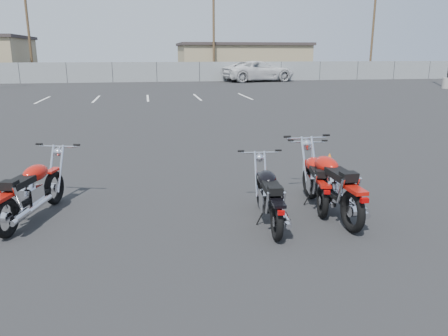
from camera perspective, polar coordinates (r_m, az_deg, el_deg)
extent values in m
plane|color=black|center=(7.43, -0.71, -6.09)|extent=(120.00, 120.00, 0.00)
torus|color=black|center=(8.42, -21.29, -2.41)|extent=(0.28, 0.62, 0.61)
cylinder|color=silver|center=(8.42, -21.29, -2.41)|extent=(0.14, 0.19, 0.16)
torus|color=black|center=(7.21, -26.59, -5.83)|extent=(0.28, 0.62, 0.61)
cylinder|color=silver|center=(7.21, -26.59, -5.83)|extent=(0.14, 0.19, 0.16)
cube|color=black|center=(7.79, -23.76, -3.71)|extent=(0.40, 1.06, 0.06)
cube|color=silver|center=(7.73, -23.99, -3.40)|extent=(0.38, 0.45, 0.31)
cylinder|color=silver|center=(7.68, -24.13, -2.09)|extent=(0.27, 0.30, 0.27)
ellipsoid|color=#AF130A|center=(7.83, -23.40, -0.60)|extent=(0.47, 0.66, 0.26)
cube|color=black|center=(7.43, -25.19, -1.75)|extent=(0.41, 0.61, 0.10)
cube|color=black|center=(7.22, -26.25, -2.00)|extent=(0.27, 0.24, 0.12)
cube|color=#AF130A|center=(7.09, -26.97, -3.45)|extent=(0.30, 0.46, 0.05)
cube|color=#AF130A|center=(8.33, -21.50, -0.30)|extent=(0.22, 0.37, 0.04)
cylinder|color=silver|center=(7.18, -25.35, -3.59)|extent=(0.10, 0.19, 0.40)
cylinder|color=silver|center=(7.31, -27.00, -3.47)|extent=(0.10, 0.19, 0.40)
cylinder|color=silver|center=(7.48, -23.76, -4.95)|extent=(0.40, 1.11, 0.13)
cylinder|color=silver|center=(7.21, -25.04, -5.65)|extent=(0.22, 0.38, 0.13)
cylinder|color=silver|center=(8.39, -20.57, -0.07)|extent=(0.16, 0.40, 0.81)
cylinder|color=silver|center=(8.48, -21.68, -0.03)|extent=(0.16, 0.40, 0.81)
sphere|color=silver|center=(8.52, -20.80, 1.96)|extent=(0.20, 0.20, 0.16)
cylinder|color=silver|center=(8.51, -20.80, 2.66)|extent=(0.70, 0.23, 0.03)
cylinder|color=black|center=(8.33, -18.69, 2.89)|extent=(0.13, 0.07, 0.04)
cylinder|color=black|center=(8.66, -23.00, 2.91)|extent=(0.13, 0.07, 0.04)
cylinder|color=black|center=(7.84, -24.89, -5.23)|extent=(0.16, 0.07, 0.31)
torus|color=black|center=(7.69, 4.89, -3.16)|extent=(0.16, 0.58, 0.57)
cylinder|color=silver|center=(7.69, 4.89, -3.16)|extent=(0.11, 0.16, 0.15)
torus|color=black|center=(6.41, 6.91, -6.98)|extent=(0.16, 0.58, 0.57)
cylinder|color=silver|center=(6.41, 6.91, -6.98)|extent=(0.11, 0.16, 0.15)
cube|color=black|center=(7.03, 5.81, -4.61)|extent=(0.19, 1.01, 0.06)
cube|color=silver|center=(6.97, 5.90, -4.29)|extent=(0.30, 0.39, 0.29)
cylinder|color=silver|center=(6.91, 5.93, -2.95)|extent=(0.21, 0.26, 0.25)
ellipsoid|color=black|center=(7.08, 5.64, -1.37)|extent=(0.34, 0.58, 0.24)
cube|color=black|center=(6.65, 6.33, -2.63)|extent=(0.30, 0.55, 0.10)
cube|color=black|center=(6.42, 6.74, -2.94)|extent=(0.23, 0.19, 0.11)
cube|color=black|center=(6.29, 7.03, -4.49)|extent=(0.21, 0.42, 0.05)
cube|color=black|center=(7.60, 4.94, -1.01)|extent=(0.15, 0.34, 0.04)
cylinder|color=silver|center=(6.48, 7.72, -4.50)|extent=(0.06, 0.18, 0.38)
cylinder|color=silver|center=(6.43, 5.72, -4.58)|extent=(0.06, 0.18, 0.38)
cylinder|color=silver|center=(6.81, 7.50, -5.81)|extent=(0.19, 1.06, 0.12)
cylinder|color=silver|center=(6.53, 8.06, -6.59)|extent=(0.15, 0.35, 0.13)
cylinder|color=silver|center=(7.72, 5.43, -0.73)|extent=(0.08, 0.38, 0.75)
cylinder|color=silver|center=(7.69, 4.17, -0.76)|extent=(0.08, 0.38, 0.75)
sphere|color=silver|center=(7.79, 4.66, 1.32)|extent=(0.17, 0.17, 0.15)
cylinder|color=silver|center=(7.79, 4.65, 2.03)|extent=(0.67, 0.09, 0.03)
cylinder|color=black|center=(7.82, 7.10, 2.31)|extent=(0.12, 0.05, 0.03)
cylinder|color=black|center=(7.72, 2.23, 2.24)|extent=(0.12, 0.05, 0.03)
cylinder|color=black|center=(6.98, 4.83, -6.31)|extent=(0.15, 0.04, 0.29)
cube|color=#990505|center=(6.08, 7.48, -5.82)|extent=(0.10, 0.07, 0.06)
torus|color=black|center=(8.29, 11.32, -1.71)|extent=(0.14, 0.67, 0.67)
cylinder|color=silver|center=(8.29, 11.32, -1.71)|extent=(0.12, 0.18, 0.18)
torus|color=black|center=(6.91, 16.44, -5.43)|extent=(0.14, 0.67, 0.67)
cylinder|color=silver|center=(6.91, 16.44, -5.43)|extent=(0.12, 0.18, 0.18)
cube|color=black|center=(7.58, 13.66, -3.09)|extent=(0.14, 1.17, 0.07)
cube|color=silver|center=(7.51, 13.87, -2.73)|extent=(0.32, 0.43, 0.33)
cylinder|color=silver|center=(7.45, 13.96, -1.26)|extent=(0.23, 0.28, 0.29)
ellipsoid|color=#AF130A|center=(7.63, 13.23, 0.39)|extent=(0.36, 0.65, 0.29)
cube|color=black|center=(7.18, 14.97, -0.83)|extent=(0.30, 0.62, 0.11)
cube|color=black|center=(6.93, 16.00, -1.08)|extent=(0.25, 0.21, 0.13)
cube|color=#AF130A|center=(6.78, 16.74, -2.71)|extent=(0.21, 0.47, 0.06)
cube|color=#AF130A|center=(8.20, 11.44, 0.64)|extent=(0.15, 0.38, 0.04)
cylinder|color=silver|center=(7.02, 16.95, -2.74)|extent=(0.06, 0.21, 0.44)
cylinder|color=silver|center=(6.90, 14.99, -2.90)|extent=(0.06, 0.21, 0.44)
cylinder|color=silver|center=(7.39, 15.97, -4.25)|extent=(0.13, 1.23, 0.14)
cylinder|color=silver|center=(7.09, 17.29, -4.98)|extent=(0.14, 0.40, 0.15)
cylinder|color=silver|center=(8.36, 11.73, 0.93)|extent=(0.06, 0.45, 0.88)
cylinder|color=silver|center=(8.28, 10.45, 0.87)|extent=(0.06, 0.45, 0.88)
sphere|color=silver|center=(8.42, 10.73, 3.10)|extent=(0.18, 0.18, 0.18)
cylinder|color=silver|center=(8.42, 10.71, 3.87)|extent=(0.78, 0.05, 0.03)
cylinder|color=black|center=(8.54, 13.21, 4.20)|extent=(0.13, 0.04, 0.04)
cylinder|color=black|center=(8.25, 8.26, 4.08)|extent=(0.13, 0.04, 0.04)
cylinder|color=black|center=(7.48, 12.83, -4.97)|extent=(0.18, 0.03, 0.33)
cube|color=#990505|center=(6.56, 17.87, -4.05)|extent=(0.11, 0.07, 0.07)
torus|color=black|center=(8.70, 10.95, -1.24)|extent=(0.21, 0.58, 0.57)
cylinder|color=silver|center=(8.70, 10.95, -1.24)|extent=(0.12, 0.17, 0.15)
torus|color=black|center=(7.40, 12.76, -4.22)|extent=(0.21, 0.58, 0.57)
cylinder|color=silver|center=(7.40, 12.76, -4.22)|extent=(0.12, 0.17, 0.15)
cube|color=black|center=(8.03, 11.79, -2.35)|extent=(0.29, 1.00, 0.06)
cube|color=silver|center=(7.97, 11.88, -2.06)|extent=(0.33, 0.41, 0.29)
cylinder|color=silver|center=(7.92, 11.94, -0.87)|extent=(0.23, 0.27, 0.25)
ellipsoid|color=#AF130A|center=(8.10, 11.70, 0.47)|extent=(0.39, 0.60, 0.24)
cube|color=black|center=(7.67, 12.32, -0.52)|extent=(0.34, 0.56, 0.10)
cube|color=black|center=(7.43, 12.69, -0.73)|extent=(0.24, 0.21, 0.11)
cube|color=#AF130A|center=(7.29, 12.92, -2.03)|extent=(0.25, 0.43, 0.05)
cube|color=#AF130A|center=(8.62, 11.04, 0.68)|extent=(0.18, 0.34, 0.04)
cylinder|color=silver|center=(7.48, 13.50, -2.12)|extent=(0.08, 0.18, 0.38)
cylinder|color=silver|center=(7.44, 11.78, -2.12)|extent=(0.08, 0.18, 0.38)
cylinder|color=silver|center=(7.81, 13.26, -3.37)|extent=(0.29, 1.05, 0.12)
cylinder|color=silver|center=(7.52, 13.75, -3.95)|extent=(0.18, 0.35, 0.13)
cylinder|color=silver|center=(8.74, 11.47, 0.89)|extent=(0.11, 0.38, 0.75)
cylinder|color=silver|center=(8.71, 10.36, 0.90)|extent=(0.11, 0.38, 0.75)
sphere|color=silver|center=(8.82, 10.83, 2.70)|extent=(0.18, 0.18, 0.15)
cylinder|color=silver|center=(8.82, 10.84, 3.34)|extent=(0.66, 0.16, 0.03)
cylinder|color=black|center=(8.86, 13.01, 3.52)|extent=(0.12, 0.06, 0.03)
cylinder|color=black|center=(8.74, 8.71, 3.59)|extent=(0.12, 0.06, 0.03)
cylinder|color=black|center=(7.97, 10.90, -3.80)|extent=(0.15, 0.05, 0.29)
cube|color=#990505|center=(7.08, 13.30, -3.09)|extent=(0.10, 0.07, 0.06)
cone|color=orange|center=(10.90, 13.61, 1.16)|extent=(0.23, 0.23, 0.29)
cube|color=orange|center=(10.93, 13.56, 0.39)|extent=(0.25, 0.25, 0.01)
cylinder|color=gray|center=(37.80, 27.12, 9.84)|extent=(0.70, 0.70, 0.80)
cube|color=slate|center=(41.90, -8.78, 12.29)|extent=(80.00, 0.04, 1.80)
cylinder|color=black|center=(43.27, -25.18, 11.16)|extent=(0.06, 0.06, 1.80)
cylinder|color=black|center=(42.45, -19.86, 11.63)|extent=(0.06, 0.06, 1.80)
cylinder|color=black|center=(41.98, -14.36, 12.01)|extent=(0.06, 0.06, 1.80)
cylinder|color=black|center=(41.90, -8.78, 12.29)|extent=(0.06, 0.06, 1.80)
cylinder|color=black|center=(42.20, -3.22, 12.45)|extent=(0.06, 0.06, 1.80)
cylinder|color=black|center=(42.87, 2.23, 12.50)|extent=(0.06, 0.06, 1.80)
cylinder|color=black|center=(43.90, 7.46, 12.45)|extent=(0.06, 0.06, 1.80)
cylinder|color=black|center=(45.25, 12.41, 12.30)|extent=(0.06, 0.06, 1.80)
cylinder|color=black|center=(46.92, 17.03, 12.09)|extent=(0.06, 0.06, 1.80)
cylinder|color=black|center=(48.85, 21.31, 11.82)|extent=(0.06, 0.06, 1.80)
cylinder|color=black|center=(51.02, 25.23, 11.51)|extent=(0.06, 0.06, 1.80)
cube|color=#978761|center=(52.06, 2.28, 13.80)|extent=(14.00, 9.00, 3.40)
cube|color=#372F2E|center=(52.06, 2.30, 15.83)|extent=(14.40, 9.40, 0.30)
cylinder|color=#463320|center=(48.13, -24.15, 15.82)|extent=(0.24, 0.24, 9.00)
cylinder|color=#463320|center=(46.44, -1.35, 17.13)|extent=(0.24, 0.24, 9.00)
cylinder|color=#463320|center=(53.20, 18.83, 16.09)|extent=(0.24, 0.24, 9.00)
cube|color=silver|center=(27.61, -22.60, 8.22)|extent=(0.12, 4.00, 0.01)
cube|color=silver|center=(27.13, -16.34, 8.66)|extent=(0.12, 4.00, 0.01)
cube|color=silver|center=(26.98, -9.93, 9.00)|extent=(0.12, 4.00, 0.01)
cube|color=silver|center=(27.16, -3.51, 9.23)|extent=(0.12, 4.00, 0.01)
cube|color=silver|center=(27.67, 2.75, 9.34)|extent=(0.12, 4.00, 0.01)
imported|color=silver|center=(42.20, 4.58, 13.23)|extent=(4.76, 8.34, 2.98)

